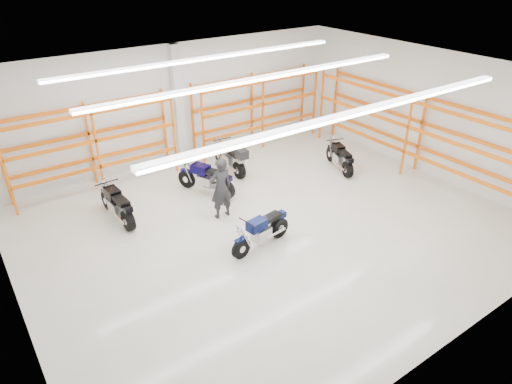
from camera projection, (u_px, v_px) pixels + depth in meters
ground at (270, 225)px, 13.96m from camera, size 14.00×14.00×0.00m
room_shell at (271, 123)px, 12.41m from camera, size 14.02×12.02×4.51m
motorcycle_main at (263, 231)px, 12.78m from camera, size 2.09×0.69×1.03m
motorcycle_back_a at (118, 206)px, 13.95m from camera, size 0.74×2.24×1.10m
motorcycle_back_b at (208, 180)px, 15.45m from camera, size 1.13×2.19×1.14m
motorcycle_back_c at (231, 158)px, 16.95m from camera, size 0.74×2.33×1.20m
motorcycle_back_d at (340, 158)px, 17.16m from camera, size 0.95×2.02×1.03m
standing_man at (221, 188)px, 13.94m from camera, size 0.74×0.49×1.99m
structural_column at (178, 106)px, 17.07m from camera, size 0.32×0.32×4.50m
pallet_racking_back_left at (92, 140)px, 15.33m from camera, size 5.67×0.87×3.00m
pallet_racking_back_right at (257, 104)px, 18.77m from camera, size 5.67×0.87×3.00m
pallet_racking_side at (415, 126)px, 16.38m from camera, size 0.87×9.07×3.00m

